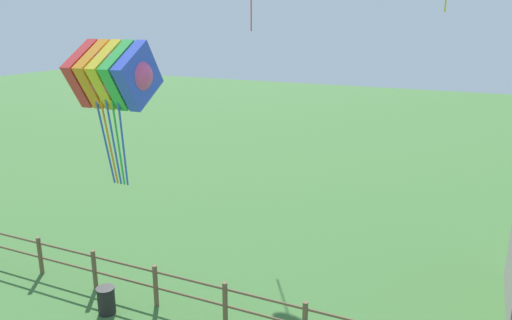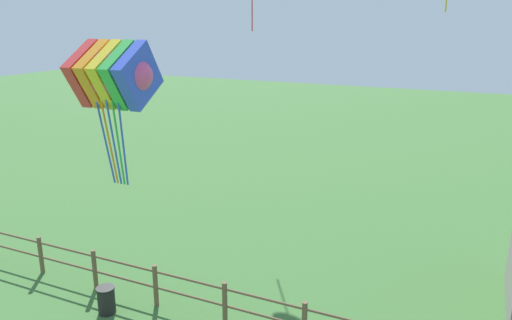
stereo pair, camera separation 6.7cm
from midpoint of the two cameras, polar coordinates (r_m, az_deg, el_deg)
wooden_fence at (r=14.05m, az=-3.45°, el=-15.77°), size 18.41×0.14×1.28m
trash_bin at (r=15.28m, az=-16.61°, el=-15.08°), size 0.53×0.53×0.80m
kite_rainbow_parafoil at (r=14.30m, az=-15.84°, el=9.34°), size 2.46×1.90×4.05m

